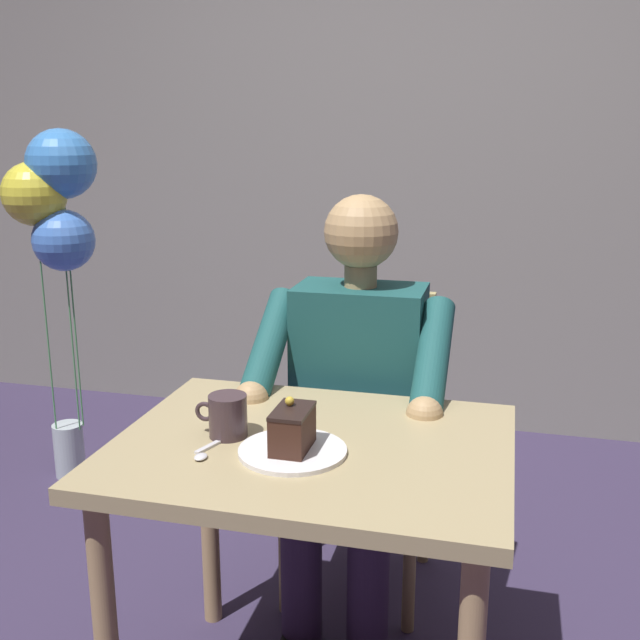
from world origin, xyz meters
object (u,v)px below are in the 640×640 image
(cake_slice, at_px, (292,429))
(balloon_display, at_px, (55,215))
(seated_person, at_px, (353,406))
(dessert_spoon, at_px, (207,451))
(dining_table, at_px, (312,485))
(coffee_cup, at_px, (227,415))
(chair, at_px, (365,427))

(cake_slice, relative_size, balloon_display, 0.09)
(seated_person, bearing_deg, dessert_spoon, 70.10)
(cake_slice, bearing_deg, dining_table, -110.13)
(dessert_spoon, distance_m, balloon_display, 1.54)
(dessert_spoon, relative_size, balloon_display, 0.10)
(cake_slice, bearing_deg, coffee_cup, -17.21)
(chair, relative_size, seated_person, 0.74)
(seated_person, height_order, balloon_display, balloon_display)
(dining_table, xyz_separation_m, cake_slice, (0.02, 0.07, 0.16))
(seated_person, distance_m, cake_slice, 0.53)
(dining_table, xyz_separation_m, chair, (0.00, -0.62, -0.11))
(dessert_spoon, bearing_deg, coffee_cup, -96.54)
(seated_person, xyz_separation_m, cake_slice, (0.02, 0.51, 0.14))
(chair, xyz_separation_m, balloon_display, (1.24, -0.35, 0.57))
(seated_person, relative_size, cake_slice, 9.90)
(dessert_spoon, bearing_deg, seated_person, -109.90)
(dining_table, height_order, coffee_cup, coffee_cup)
(seated_person, relative_size, dessert_spoon, 8.46)
(dessert_spoon, bearing_deg, cake_slice, -166.13)
(balloon_display, bearing_deg, cake_slice, 139.58)
(dessert_spoon, height_order, balloon_display, balloon_display)
(chair, xyz_separation_m, seated_person, (0.00, 0.17, 0.13))
(coffee_cup, bearing_deg, chair, -106.66)
(dining_table, relative_size, seated_person, 0.72)
(seated_person, distance_m, balloon_display, 1.42)
(dining_table, bearing_deg, cake_slice, 69.87)
(dining_table, relative_size, coffee_cup, 7.14)
(dining_table, height_order, cake_slice, cake_slice)
(dining_table, distance_m, balloon_display, 1.64)
(dining_table, bearing_deg, dessert_spoon, 28.76)
(dining_table, bearing_deg, balloon_display, -38.00)
(cake_slice, height_order, balloon_display, balloon_display)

